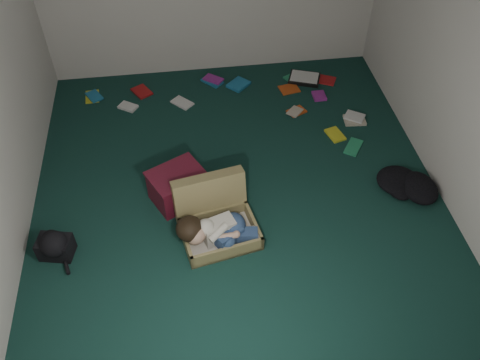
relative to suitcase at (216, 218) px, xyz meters
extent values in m
plane|color=#12362F|center=(0.26, 0.41, -0.15)|extent=(4.50, 4.50, 0.00)
plane|color=silver|center=(0.26, -1.84, 1.15)|extent=(4.50, 0.00, 4.50)
plane|color=silver|center=(2.26, 0.41, 1.15)|extent=(0.00, 4.50, 4.50)
cube|color=#918350|center=(0.03, -0.13, -0.07)|extent=(0.75, 0.60, 0.15)
cube|color=silver|center=(0.03, -0.13, -0.11)|extent=(0.69, 0.53, 0.02)
cube|color=#918350|center=(-0.03, 0.18, 0.09)|extent=(0.70, 0.33, 0.50)
cube|color=silver|center=(0.01, -0.16, 0.02)|extent=(0.33, 0.25, 0.21)
sphere|color=tan|center=(-0.20, -0.22, 0.07)|extent=(0.18, 0.18, 0.18)
ellipsoid|color=black|center=(-0.25, -0.18, 0.11)|extent=(0.24, 0.25, 0.21)
ellipsoid|color=navy|center=(0.15, -0.12, 0.02)|extent=(0.22, 0.25, 0.21)
cube|color=navy|center=(0.09, -0.24, 0.01)|extent=(0.28, 0.24, 0.14)
cube|color=navy|center=(0.24, -0.22, -0.02)|extent=(0.24, 0.14, 0.11)
sphere|color=white|center=(0.32, -0.18, -0.04)|extent=(0.11, 0.11, 0.11)
sphere|color=white|center=(0.34, -0.24, -0.05)|extent=(0.10, 0.10, 0.10)
cylinder|color=tan|center=(0.08, -0.27, 0.06)|extent=(0.18, 0.09, 0.06)
cube|color=#5A1223|center=(-0.32, 0.42, 0.01)|extent=(0.60, 0.55, 0.32)
cube|color=#5A1223|center=(-0.32, 0.42, 0.19)|extent=(0.63, 0.58, 0.02)
cube|color=black|center=(1.36, 2.23, -0.13)|extent=(0.45, 0.40, 0.05)
cube|color=white|center=(1.36, 2.23, -0.10)|extent=(0.41, 0.35, 0.01)
cube|color=yellow|center=(-1.28, 2.24, -0.14)|extent=(0.22, 0.17, 0.02)
cube|color=#B11719|center=(-0.68, 2.25, -0.14)|extent=(0.28, 0.27, 0.02)
cube|color=white|center=(-0.20, 1.96, -0.14)|extent=(0.22, 0.26, 0.02)
cube|color=#1D6D9D|center=(0.52, 2.23, -0.14)|extent=(0.23, 0.27, 0.02)
cube|color=#CC4B18|center=(1.13, 2.06, -0.14)|extent=(0.28, 0.26, 0.02)
cube|color=#27905D|center=(1.22, 2.28, -0.14)|extent=(0.24, 0.19, 0.02)
cube|color=#96258D|center=(1.46, 1.86, -0.14)|extent=(0.28, 0.27, 0.02)
cube|color=beige|center=(1.75, 1.35, -0.14)|extent=(0.21, 0.25, 0.02)
cube|color=yellow|center=(1.46, 1.13, -0.14)|extent=(0.25, 0.27, 0.02)
cube|color=#B11719|center=(1.60, 2.19, -0.14)|extent=(0.27, 0.25, 0.02)
cube|color=white|center=(-0.85, 1.96, -0.14)|extent=(0.25, 0.20, 0.02)
cube|color=#1D6D9D|center=(0.20, 2.34, -0.14)|extent=(0.27, 0.28, 0.02)
cube|color=#CC4B18|center=(1.12, 1.61, -0.14)|extent=(0.19, 0.24, 0.02)
cube|color=#27905D|center=(1.60, 0.91, -0.14)|extent=(0.26, 0.28, 0.02)
camera|label=1|loc=(-0.19, -2.99, 3.59)|focal=38.00mm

